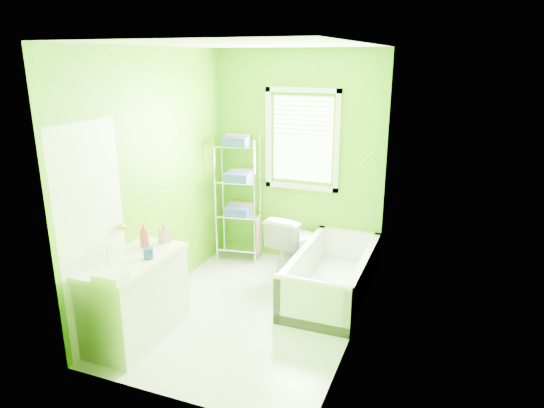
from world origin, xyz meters
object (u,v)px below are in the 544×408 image
at_px(vanity, 135,296).
at_px(wire_shelf_unit, 240,185).
at_px(bathtub, 331,282).
at_px(toilet, 293,243).

height_order(vanity, wire_shelf_unit, wire_shelf_unit).
relative_size(bathtub, toilet, 2.18).
relative_size(vanity, wire_shelf_unit, 0.66).
relative_size(bathtub, wire_shelf_unit, 1.02).
height_order(bathtub, toilet, toilet).
distance_m(bathtub, toilet, 0.76).
bearing_deg(bathtub, vanity, -135.75).
distance_m(toilet, vanity, 2.06).
bearing_deg(toilet, wire_shelf_unit, -4.22).
bearing_deg(vanity, bathtub, 44.25).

